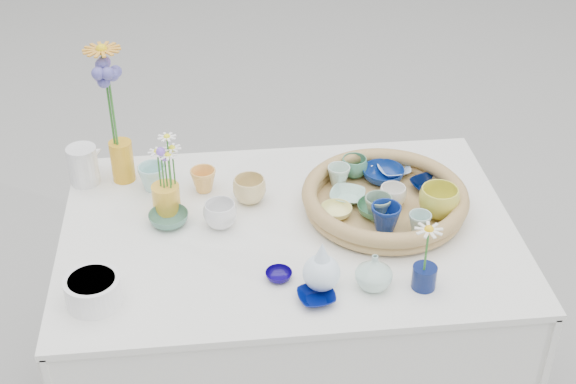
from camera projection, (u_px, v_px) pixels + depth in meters
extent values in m
imported|color=navy|center=(383.00, 175.00, 2.39)|extent=(0.15, 0.15, 0.04)
imported|color=black|center=(430.00, 186.00, 2.35)|extent=(0.14, 0.14, 0.03)
imported|color=gold|center=(439.00, 202.00, 2.23)|extent=(0.15, 0.15, 0.09)
imported|color=#356F4A|center=(376.00, 209.00, 2.24)|extent=(0.11, 0.11, 0.03)
imported|color=gray|center=(378.00, 208.00, 2.22)|extent=(0.09, 0.09, 0.07)
imported|color=#9DCDBB|center=(347.00, 196.00, 2.31)|extent=(0.13, 0.13, 0.02)
imported|color=silver|center=(339.00, 176.00, 2.36)|extent=(0.07, 0.07, 0.06)
imported|color=white|center=(393.00, 196.00, 2.27)|extent=(0.09, 0.09, 0.06)
imported|color=#AACEFA|center=(394.00, 170.00, 2.43)|extent=(0.11, 0.11, 0.02)
imported|color=navy|center=(386.00, 218.00, 2.17)|extent=(0.11, 0.11, 0.08)
imported|color=#EFEC8A|center=(336.00, 211.00, 2.24)|extent=(0.11, 0.11, 0.03)
imported|color=#A4C8C1|center=(420.00, 223.00, 2.17)|extent=(0.08, 0.08, 0.06)
imported|color=#428265|center=(354.00, 167.00, 2.40)|extent=(0.10, 0.10, 0.06)
imported|color=#F3B255|center=(203.00, 180.00, 2.37)|extent=(0.08, 0.08, 0.07)
imported|color=#D3BA7A|center=(249.00, 190.00, 2.32)|extent=(0.11, 0.11, 0.08)
imported|color=#42705D|center=(169.00, 219.00, 2.24)|extent=(0.13, 0.13, 0.03)
imported|color=white|center=(220.00, 215.00, 2.22)|extent=(0.10, 0.10, 0.07)
imported|color=#0B0055|center=(279.00, 275.00, 2.04)|extent=(0.09, 0.09, 0.02)
imported|color=#A5D9D4|center=(153.00, 178.00, 2.37)|extent=(0.10, 0.10, 0.08)
imported|color=#030C4F|center=(316.00, 297.00, 1.97)|extent=(0.11, 0.11, 0.02)
imported|color=silver|center=(374.00, 272.00, 2.00)|extent=(0.09, 0.09, 0.10)
cylinder|color=#0C184A|center=(424.00, 277.00, 2.01)|extent=(0.08, 0.08, 0.06)
cylinder|color=gold|center=(122.00, 161.00, 2.40)|extent=(0.08, 0.08, 0.13)
cylinder|color=yellow|center=(166.00, 199.00, 2.28)|extent=(0.10, 0.10, 0.09)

